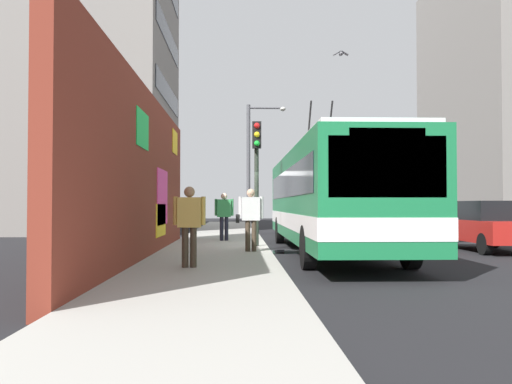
{
  "coord_description": "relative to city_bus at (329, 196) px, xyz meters",
  "views": [
    {
      "loc": [
        -17.53,
        0.92,
        1.45
      ],
      "look_at": [
        2.43,
        0.26,
        1.94
      ],
      "focal_mm": 37.13,
      "sensor_mm": 36.0,
      "label": 1
    }
  ],
  "objects": [
    {
      "name": "ground_plane",
      "position": [
        1.62,
        1.8,
        -1.73
      ],
      "size": [
        80.0,
        80.0,
        0.0
      ],
      "primitive_type": "plane",
      "color": "black"
    },
    {
      "name": "sidewalk_slab",
      "position": [
        1.62,
        3.4,
        -1.66
      ],
      "size": [
        48.0,
        3.2,
        0.15
      ],
      "primitive_type": "cube",
      "color": "#9E9B93",
      "rests_on": "ground_plane"
    },
    {
      "name": "graffiti_wall",
      "position": [
        -2.29,
        5.15,
        0.46
      ],
      "size": [
        14.15,
        0.32,
        4.38
      ],
      "color": "maroon",
      "rests_on": "ground_plane"
    },
    {
      "name": "building_far_left",
      "position": [
        13.51,
        11.0,
        7.78
      ],
      "size": [
        10.49,
        8.72,
        19.02
      ],
      "color": "gray",
      "rests_on": "ground_plane"
    },
    {
      "name": "building_far_right",
      "position": [
        18.25,
        -15.2,
        6.98
      ],
      "size": [
        13.34,
        7.91,
        17.43
      ],
      "color": "gray",
      "rests_on": "ground_plane"
    },
    {
      "name": "city_bus",
      "position": [
        0.0,
        0.0,
        0.0
      ],
      "size": [
        12.74,
        2.61,
        4.88
      ],
      "color": "#19723F",
      "rests_on": "ground_plane"
    },
    {
      "name": "parked_car_red",
      "position": [
        0.56,
        -5.2,
        -0.9
      ],
      "size": [
        4.08,
        1.8,
        1.58
      ],
      "color": "#B21E19",
      "rests_on": "ground_plane"
    },
    {
      "name": "parked_car_black",
      "position": [
        6.66,
        -5.2,
        -0.9
      ],
      "size": [
        4.59,
        1.76,
        1.58
      ],
      "color": "black",
      "rests_on": "ground_plane"
    },
    {
      "name": "pedestrian_midblock",
      "position": [
        3.52,
        3.25,
        -0.55
      ],
      "size": [
        0.23,
        0.69,
        1.74
      ],
      "color": "#1E1E2D",
      "rests_on": "sidewalk_slab"
    },
    {
      "name": "pedestrian_near_wall",
      "position": [
        -4.82,
        3.75,
        -0.59
      ],
      "size": [
        0.23,
        0.68,
        1.69
      ],
      "color": "#3F3326",
      "rests_on": "sidewalk_slab"
    },
    {
      "name": "pedestrian_at_curb",
      "position": [
        -1.07,
        2.39,
        -0.54
      ],
      "size": [
        0.24,
        0.77,
        1.76
      ],
      "color": "#3F3326",
      "rests_on": "sidewalk_slab"
    },
    {
      "name": "traffic_light",
      "position": [
        0.83,
        2.15,
        1.09
      ],
      "size": [
        0.49,
        0.28,
        3.96
      ],
      "color": "#2D382D",
      "rests_on": "sidewalk_slab"
    },
    {
      "name": "street_lamp",
      "position": [
        9.47,
        2.02,
        1.98
      ],
      "size": [
        0.44,
        1.89,
        6.14
      ],
      "color": "#4C4C51",
      "rests_on": "sidewalk_slab"
    },
    {
      "name": "curbside_puddle",
      "position": [
        0.46,
        1.2,
        -1.73
      ],
      "size": [
        1.5,
        1.5,
        0.0
      ],
      "primitive_type": "cylinder",
      "color": "black",
      "rests_on": "ground_plane"
    }
  ]
}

